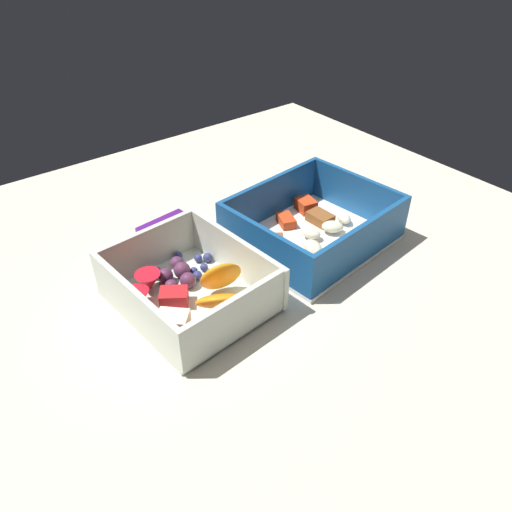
{
  "coord_description": "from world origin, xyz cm",
  "views": [
    {
      "loc": [
        -29.23,
        -35.96,
        37.83
      ],
      "look_at": [
        -1.21,
        -0.1,
        4.0
      ],
      "focal_mm": 34.45,
      "sensor_mm": 36.0,
      "label": 1
    }
  ],
  "objects": [
    {
      "name": "fruit_bowl",
      "position": [
        -10.43,
        -0.45,
        4.02
      ],
      "size": [
        14.63,
        16.93,
        5.75
      ],
      "rotation": [
        0.0,
        0.0,
        0.08
      ],
      "color": "silver",
      "rests_on": "table_surface"
    },
    {
      "name": "pasta_container",
      "position": [
        7.92,
        0.02,
        3.9
      ],
      "size": [
        19.74,
        17.23,
        6.15
      ],
      "rotation": [
        0.0,
        0.0,
        0.1
      ],
      "color": "white",
      "rests_on": "table_surface"
    },
    {
      "name": "table_surface",
      "position": [
        0.0,
        0.0,
        1.0
      ],
      "size": [
        80.0,
        80.0,
        2.0
      ],
      "primitive_type": "cube",
      "color": "beige",
      "rests_on": "ground"
    },
    {
      "name": "candy_bar",
      "position": [
        -5.49,
        14.23,
        2.6
      ],
      "size": [
        7.22,
        3.16,
        1.2
      ],
      "primitive_type": "cube",
      "rotation": [
        0.0,
        0.0,
        0.11
      ],
      "color": "#51197A",
      "rests_on": "table_surface"
    }
  ]
}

